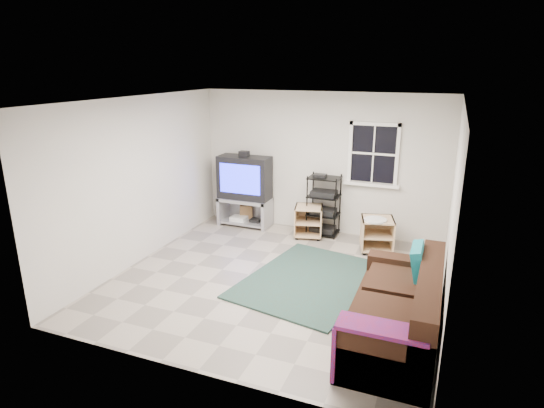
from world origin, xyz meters
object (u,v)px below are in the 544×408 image
at_px(av_rack, 323,209).
at_px(side_table_left, 309,220).
at_px(tv_unit, 245,185).
at_px(side_table_right, 377,232).
at_px(sofa, 399,313).

height_order(av_rack, side_table_left, av_rack).
bearing_deg(av_rack, side_table_left, -143.34).
bearing_deg(tv_unit, side_table_left, -5.22).
bearing_deg(side_table_right, av_rack, 158.38).
xyz_separation_m(tv_unit, av_rack, (1.57, 0.05, -0.32)).
relative_size(side_table_left, side_table_right, 0.92).
height_order(tv_unit, av_rack, tv_unit).
xyz_separation_m(side_table_left, side_table_right, (1.28, -0.25, 0.03)).
distance_m(tv_unit, av_rack, 1.60).
bearing_deg(side_table_left, tv_unit, 174.78).
relative_size(tv_unit, side_table_right, 2.31).
relative_size(tv_unit, side_table_left, 2.51).
bearing_deg(av_rack, sofa, -60.33).
bearing_deg(side_table_right, sofa, -75.66).
xyz_separation_m(side_table_right, sofa, (0.66, -2.59, 0.00)).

